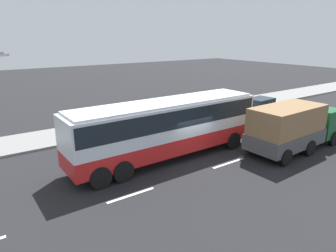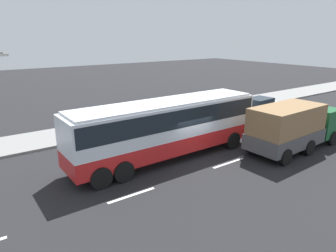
# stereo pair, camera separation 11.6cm
# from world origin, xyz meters

# --- Properties ---
(ground_plane) EXTENTS (120.00, 120.00, 0.00)m
(ground_plane) POSITION_xyz_m (0.00, 0.00, 0.00)
(ground_plane) COLOR black
(sidewalk_curb) EXTENTS (80.00, 4.00, 0.15)m
(sidewalk_curb) POSITION_xyz_m (0.00, 8.36, 0.07)
(sidewalk_curb) COLOR gray
(sidewalk_curb) RESTS_ON ground_plane
(lane_centreline) EXTENTS (33.85, 0.16, 0.01)m
(lane_centreline) POSITION_xyz_m (-1.58, -1.89, 0.00)
(lane_centreline) COLOR white
(lane_centreline) RESTS_ON ground_plane
(coach_bus) EXTENTS (11.92, 2.85, 3.46)m
(coach_bus) POSITION_xyz_m (-1.09, 0.79, 2.15)
(coach_bus) COLOR red
(coach_bus) RESTS_ON ground_plane
(cargo_truck) EXTENTS (7.32, 2.82, 2.96)m
(cargo_truck) POSITION_xyz_m (6.23, -2.66, 1.59)
(cargo_truck) COLOR #19592D
(cargo_truck) RESTS_ON ground_plane
(car_red_compact) EXTENTS (4.37, 2.22, 1.40)m
(car_red_compact) POSITION_xyz_m (8.22, 0.69, 0.75)
(car_red_compact) COLOR #B21919
(car_red_compact) RESTS_ON ground_plane
(car_silver_hatch) EXTENTS (4.48, 2.30, 1.46)m
(car_silver_hatch) POSITION_xyz_m (12.26, 4.61, 0.78)
(car_silver_hatch) COLOR silver
(car_silver_hatch) RESTS_ON ground_plane
(pedestrian_near_curb) EXTENTS (0.32, 0.32, 1.75)m
(pedestrian_near_curb) POSITION_xyz_m (8.27, 8.75, 1.17)
(pedestrian_near_curb) COLOR #38334C
(pedestrian_near_curb) RESTS_ON sidewalk_curb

